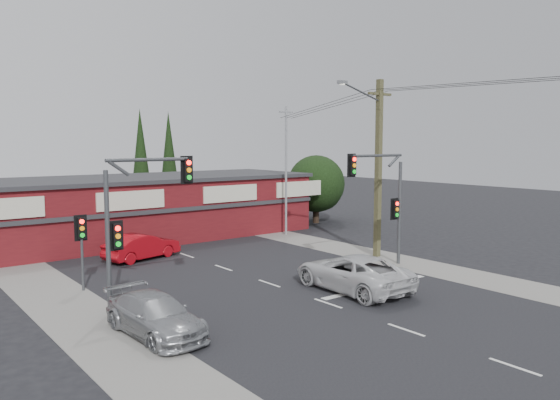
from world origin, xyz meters
TOP-DOWN VIEW (x-y plane):
  - ground at (0.00, 0.00)m, footprint 120.00×120.00m
  - road_strip at (0.00, 5.00)m, footprint 14.00×70.00m
  - verge_left at (-8.50, 5.00)m, footprint 3.00×70.00m
  - verge_right at (8.50, 5.00)m, footprint 3.00×70.00m
  - stop_line at (3.50, -1.50)m, footprint 6.50×0.35m
  - white_suv at (2.25, -1.20)m, footprint 2.86×5.87m
  - silver_suv at (-7.09, -1.09)m, footprint 2.20×4.82m
  - red_sedan at (-2.44, 10.57)m, footprint 4.65×2.61m
  - lane_dashes at (0.00, -0.06)m, footprint 0.12×37.48m
  - shop_building at (-0.99, 16.99)m, footprint 27.30×8.40m
  - tree_cluster at (14.69, 15.44)m, footprint 5.90×5.10m
  - conifer_near at (3.50, 24.00)m, footprint 1.80×1.80m
  - conifer_far at (7.00, 26.00)m, footprint 1.80×1.80m
  - traffic_mast_left at (-6.43, 2.00)m, footprint 3.77×0.27m
  - traffic_mast_right at (6.86, 1.00)m, footprint 3.96×0.27m
  - pedestal_signal at (-7.20, 6.01)m, footprint 0.55×0.27m
  - utility_pole at (8.36, 2.99)m, footprint 4.38×0.59m
  - steel_pole at (9.00, 12.00)m, footprint 1.20×0.16m
  - power_lines at (8.47, -2.47)m, footprint 2.01×29.00m

SIDE VIEW (x-z plane):
  - ground at x=0.00m, z-range 0.00..0.00m
  - road_strip at x=0.00m, z-range 0.00..0.01m
  - verge_left at x=-8.50m, z-range 0.00..0.02m
  - verge_right at x=8.50m, z-range 0.00..0.02m
  - stop_line at x=3.50m, z-range 0.01..0.02m
  - lane_dashes at x=0.00m, z-range 0.01..0.02m
  - silver_suv at x=-7.09m, z-range 0.00..1.37m
  - red_sedan at x=-2.44m, z-range 0.00..1.45m
  - white_suv at x=2.25m, z-range 0.00..1.61m
  - shop_building at x=-0.99m, z-range 0.02..4.25m
  - pedestal_signal at x=-7.20m, z-range 0.72..4.09m
  - tree_cluster at x=14.69m, z-range 0.15..5.65m
  - traffic_mast_left at x=-6.43m, z-range 0.94..6.92m
  - traffic_mast_right at x=6.86m, z-range 0.96..6.93m
  - steel_pole at x=9.00m, z-range 0.20..9.20m
  - utility_pole at x=8.36m, z-range 0.40..10.40m
  - conifer_near at x=3.50m, z-range 0.85..10.10m
  - conifer_far at x=7.00m, z-range 0.85..10.10m
  - power_lines at x=8.47m, z-range 8.43..9.65m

